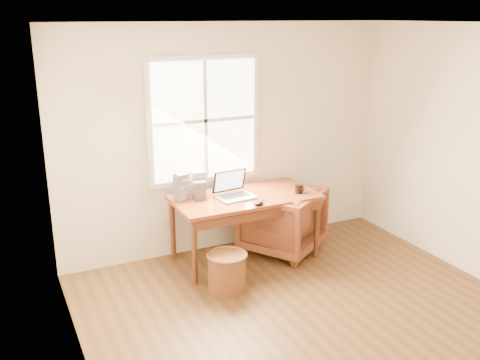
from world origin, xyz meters
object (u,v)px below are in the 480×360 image
at_px(desk, 245,197).
at_px(wicker_stool, 227,272).
at_px(laptop, 236,184).
at_px(armchair, 281,220).
at_px(cd_stack_a, 198,183).
at_px(coffee_mug, 299,189).

bearing_deg(desk, wicker_stool, -129.43).
xyz_separation_m(desk, laptop, (-0.13, -0.03, 0.19)).
height_order(armchair, cd_stack_a, cd_stack_a).
bearing_deg(laptop, armchair, -2.04).
bearing_deg(armchair, wicker_stool, -1.21).
bearing_deg(wicker_stool, coffee_mug, 21.31).
relative_size(armchair, wicker_stool, 2.18).
bearing_deg(cd_stack_a, armchair, -13.60).
relative_size(laptop, cd_stack_a, 1.63).
xyz_separation_m(coffee_mug, cd_stack_a, (-1.05, 0.40, 0.09)).
xyz_separation_m(armchair, laptop, (-0.60, -0.03, 0.54)).
bearing_deg(coffee_mug, desk, 163.30).
relative_size(armchair, laptop, 1.80).
bearing_deg(armchair, laptop, -29.72).
height_order(armchair, laptop, laptop).
relative_size(coffee_mug, cd_stack_a, 0.35).
height_order(wicker_stool, coffee_mug, coffee_mug).
relative_size(wicker_stool, coffee_mug, 3.83).
bearing_deg(wicker_stool, armchair, 31.71).
distance_m(armchair, laptop, 0.80).
relative_size(wicker_stool, cd_stack_a, 1.35).
height_order(wicker_stool, cd_stack_a, cd_stack_a).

